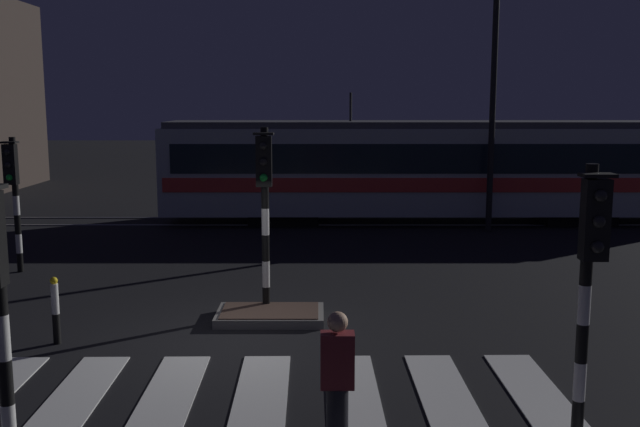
# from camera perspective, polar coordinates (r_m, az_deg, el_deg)

# --- Properties ---
(ground_plane) EXTENTS (120.00, 120.00, 0.00)m
(ground_plane) POSITION_cam_1_polar(r_m,az_deg,el_deg) (12.03, -6.66, -10.04)
(ground_plane) COLOR black
(rail_near) EXTENTS (80.00, 0.12, 0.03)m
(rail_near) POSITION_cam_1_polar(r_m,az_deg,el_deg) (22.72, -3.43, -0.92)
(rail_near) COLOR #59595E
(rail_near) RESTS_ON ground
(rail_far) EXTENTS (80.00, 0.12, 0.03)m
(rail_far) POSITION_cam_1_polar(r_m,az_deg,el_deg) (24.13, -3.23, -0.34)
(rail_far) COLOR #59595E
(rail_far) RESTS_ON ground
(crosswalk_zebra) EXTENTS (9.36, 4.62, 0.02)m
(crosswalk_zebra) POSITION_cam_1_polar(r_m,az_deg,el_deg) (9.28, -8.88, -15.96)
(crosswalk_zebra) COLOR silver
(crosswalk_zebra) RESTS_ON ground
(traffic_island) EXTENTS (1.92, 1.16, 0.18)m
(traffic_island) POSITION_cam_1_polar(r_m,az_deg,el_deg) (13.09, -3.89, -8.02)
(traffic_island) COLOR slate
(traffic_island) RESTS_ON ground
(traffic_light_corner_near_right) EXTENTS (0.36, 0.42, 3.21)m
(traffic_light_corner_near_right) POSITION_cam_1_polar(r_m,az_deg,el_deg) (8.57, 20.66, -3.65)
(traffic_light_corner_near_right) COLOR black
(traffic_light_corner_near_right) RESTS_ON ground
(traffic_light_median_centre) EXTENTS (0.36, 0.42, 3.43)m
(traffic_light_median_centre) POSITION_cam_1_polar(r_m,az_deg,el_deg) (12.99, -4.33, 1.68)
(traffic_light_median_centre) COLOR black
(traffic_light_median_centre) RESTS_ON ground
(traffic_light_corner_far_left) EXTENTS (0.36, 0.42, 3.09)m
(traffic_light_corner_far_left) POSITION_cam_1_polar(r_m,az_deg,el_deg) (17.58, -23.05, 2.15)
(traffic_light_corner_far_left) COLOR black
(traffic_light_corner_far_left) RESTS_ON ground
(street_lamp_trackside_right) EXTENTS (0.44, 1.21, 7.43)m
(street_lamp_trackside_right) POSITION_cam_1_polar(r_m,az_deg,el_deg) (21.67, 13.83, 10.77)
(street_lamp_trackside_right) COLOR black
(street_lamp_trackside_right) RESTS_ON ground
(tram) EXTENTS (17.19, 2.58, 4.15)m
(tram) POSITION_cam_1_polar(r_m,az_deg,el_deg) (23.42, 8.75, 3.57)
(tram) COLOR #B2BCC1
(tram) RESTS_ON ground
(pedestrian_waiting_at_kerb) EXTENTS (0.36, 0.24, 1.71)m
(pedestrian_waiting_at_kerb) POSITION_cam_1_polar(r_m,az_deg,el_deg) (7.90, 1.45, -13.59)
(pedestrian_waiting_at_kerb) COLOR black
(pedestrian_waiting_at_kerb) RESTS_ON ground
(bollard_island_edge) EXTENTS (0.12, 0.12, 1.11)m
(bollard_island_edge) POSITION_cam_1_polar(r_m,az_deg,el_deg) (12.44, -20.14, -7.20)
(bollard_island_edge) COLOR black
(bollard_island_edge) RESTS_ON ground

